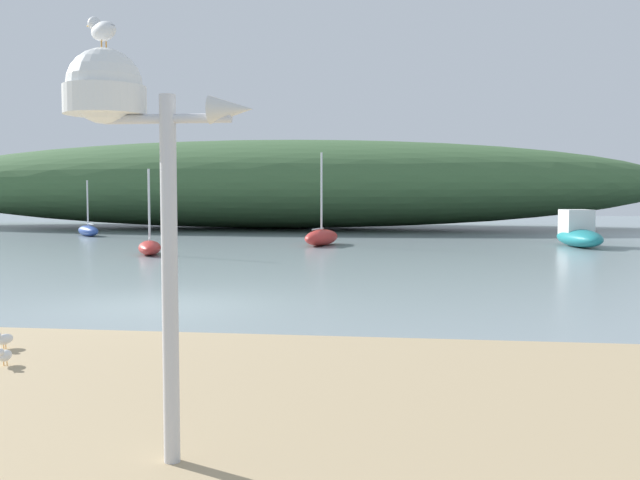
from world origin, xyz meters
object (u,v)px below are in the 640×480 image
sailboat_inner_mooring (322,237)px  seagull_near_waterline (4,355)px  mast_structure (120,117)px  seagull_mid_strand (3,338)px  sailboat_far_left (88,230)px  sailboat_near_shore (150,247)px  seagull_on_radar (102,29)px  motorboat_far_right (578,233)px

sailboat_inner_mooring → seagull_near_waterline: bearing=-92.1°
mast_structure → seagull_mid_strand: size_ratio=9.11×
sailboat_far_left → seagull_near_waterline: 29.74m
sailboat_far_left → sailboat_inner_mooring: bearing=-21.5°
sailboat_near_shore → sailboat_far_left: sailboat_near_shore is taller
sailboat_inner_mooring → mast_structure: bearing=-86.0°
seagull_on_radar → motorboat_far_right: seagull_on_radar is taller
mast_structure → seagull_near_waterline: bearing=134.7°
mast_structure → seagull_near_waterline: mast_structure is taller
seagull_on_radar → sailboat_near_shore: 20.91m
mast_structure → seagull_on_radar: (-0.13, 0.01, 0.63)m
sailboat_inner_mooring → seagull_mid_strand: 21.35m
motorboat_far_right → seagull_mid_strand: 24.98m
seagull_on_radar → seagull_near_waterline: 4.68m
seagull_on_radar → motorboat_far_right: bearing=70.5°
mast_structure → sailboat_far_left: bearing=116.1°
sailboat_near_shore → seagull_near_waterline: 17.48m
mast_structure → sailboat_inner_mooring: bearing=94.0°
sailboat_near_shore → motorboat_far_right: (16.11, 5.97, 0.27)m
mast_structure → sailboat_inner_mooring: (-1.75, 24.74, -2.39)m
mast_structure → sailboat_near_shore: bearing=110.5°
sailboat_near_shore → seagull_on_radar: bearing=-69.8°
sailboat_far_left → seagull_near_waterline: bearing=-66.2°
sailboat_near_shore → sailboat_inner_mooring: bearing=43.9°
mast_structure → seagull_near_waterline: (-2.56, 2.58, -2.42)m
motorboat_far_right → mast_structure: bearing=-109.2°
mast_structure → sailboat_inner_mooring: size_ratio=0.78×
mast_structure → sailboat_near_shore: size_ratio=0.99×
mast_structure → seagull_on_radar: bearing=176.2°
seagull_on_radar → sailboat_inner_mooring: bearing=93.7°
motorboat_far_right → seagull_mid_strand: motorboat_far_right is taller
seagull_on_radar → sailboat_far_left: (-14.44, 29.78, -3.09)m
motorboat_far_right → seagull_mid_strand: bearing=-118.5°
seagull_on_radar → sailboat_inner_mooring: sailboat_inner_mooring is taller
sailboat_inner_mooring → sailboat_near_shore: bearing=-136.1°
seagull_on_radar → sailboat_near_shore: bearing=110.2°
seagull_on_radar → motorboat_far_right: 27.06m
seagull_near_waterline → mast_structure: bearing=-45.3°
motorboat_far_right → sailboat_near_shore: bearing=-159.7°
motorboat_far_right → seagull_mid_strand: (-11.93, -21.95, -0.22)m
sailboat_inner_mooring → motorboat_far_right: size_ratio=0.99×
seagull_near_waterline → seagull_mid_strand: seagull_mid_strand is taller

